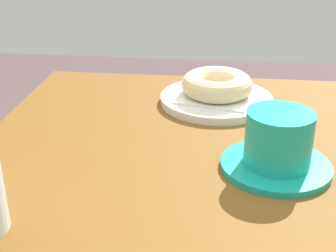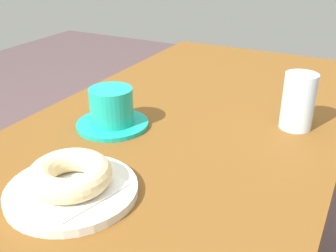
# 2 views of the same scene
# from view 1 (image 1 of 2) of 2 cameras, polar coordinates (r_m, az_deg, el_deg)

# --- Properties ---
(plate_sugar_ring) EXTENTS (0.19, 0.19, 0.01)m
(plate_sugar_ring) POSITION_cam_1_polar(r_m,az_deg,el_deg) (0.83, 5.85, 3.21)
(plate_sugar_ring) COLOR silver
(plate_sugar_ring) RESTS_ON table
(napkin_sugar_ring) EXTENTS (0.15, 0.15, 0.00)m
(napkin_sugar_ring) POSITION_cam_1_polar(r_m,az_deg,el_deg) (0.82, 5.88, 3.74)
(napkin_sugar_ring) COLOR white
(napkin_sugar_ring) RESTS_ON plate_sugar_ring
(donut_sugar_ring) EXTENTS (0.12, 0.12, 0.04)m
(donut_sugar_ring) POSITION_cam_1_polar(r_m,az_deg,el_deg) (0.82, 5.94, 5.05)
(donut_sugar_ring) COLOR beige
(donut_sugar_ring) RESTS_ON napkin_sugar_ring
(coffee_cup) EXTENTS (0.14, 0.14, 0.08)m
(coffee_cup) POSITION_cam_1_polar(r_m,az_deg,el_deg) (0.62, 13.16, -2.22)
(coffee_cup) COLOR teal
(coffee_cup) RESTS_ON table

